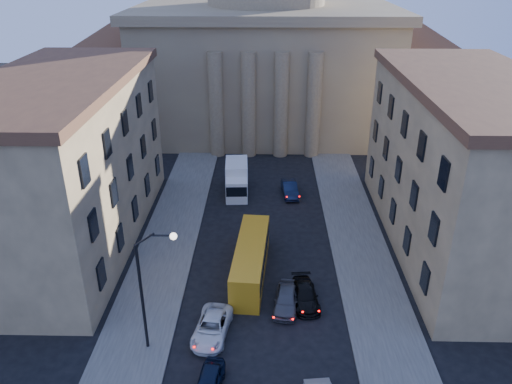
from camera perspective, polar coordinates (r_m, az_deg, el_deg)
sidewalk_left at (r=43.14m, az=-10.70°, el=-7.83°), size 5.00×60.00×0.15m
sidewalk_right at (r=43.07m, az=12.27°, el=-8.06°), size 5.00×60.00×0.15m
church at (r=73.47m, az=1.11°, el=16.61°), size 68.02×28.76×36.60m
building_left at (r=45.66m, az=-21.01°, el=3.21°), size 11.60×26.60×14.70m
building_right at (r=45.52m, az=22.84°, el=2.82°), size 11.60×26.60×14.70m
street_lamp at (r=31.89m, az=-12.16°, el=-10.05°), size 2.62×0.44×8.83m
car_left_near at (r=31.77m, az=-5.40°, el=-20.82°), size 1.94×3.85×1.26m
car_left_mid at (r=35.19m, az=-5.07°, el=-15.14°), size 2.78×4.97×1.31m
car_right_mid at (r=38.00m, az=5.65°, el=-11.64°), size 2.20×4.49×1.26m
car_right_far at (r=37.38m, az=3.48°, el=-12.10°), size 2.20×4.40×1.44m
car_right_distant at (r=53.48m, az=3.88°, el=0.35°), size 1.91×4.42×1.41m
city_bus at (r=40.16m, az=-0.61°, el=-7.66°), size 2.98×10.10×2.81m
box_truck at (r=53.66m, az=-2.22°, el=1.45°), size 2.59×5.98×3.22m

